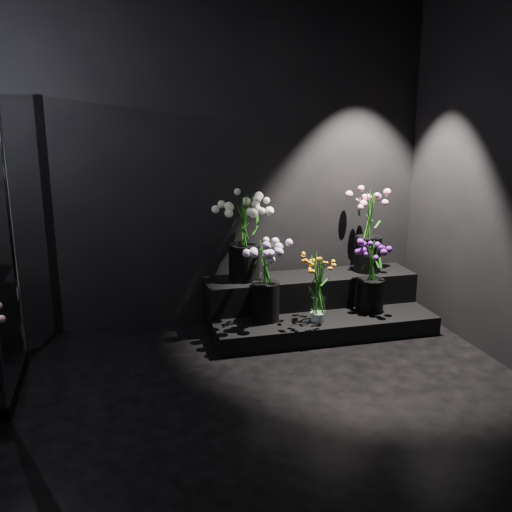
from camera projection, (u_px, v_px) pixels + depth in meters
name	position (u px, v px, depth m)	size (l,w,h in m)	color
floor	(262.00, 437.00, 3.31)	(4.00, 4.00, 0.00)	black
wall_back	(201.00, 164.00, 4.84)	(4.00, 4.00, 0.00)	black
display_riser	(314.00, 305.00, 5.01)	(1.88, 0.84, 0.42)	black
bouquet_orange_bells	(319.00, 288.00, 4.63)	(0.30, 0.30, 0.56)	white
bouquet_lilac	(266.00, 274.00, 4.62)	(0.46, 0.46, 0.67)	black
bouquet_purple	(372.00, 273.00, 4.85)	(0.35, 0.35, 0.62)	black
bouquet_cream_roses	(244.00, 231.00, 4.83)	(0.42, 0.42, 0.73)	black
bouquet_pink_roses	(369.00, 226.00, 5.09)	(0.41, 0.41, 0.75)	black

